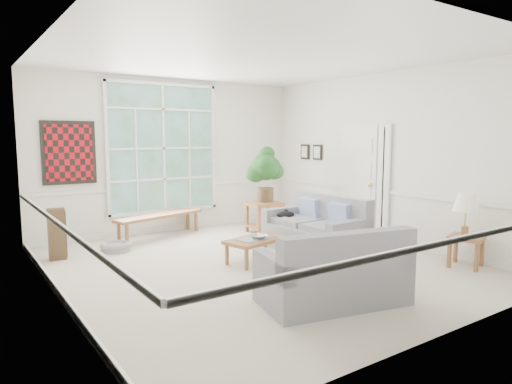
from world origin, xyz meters
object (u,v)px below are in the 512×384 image
Objects in this scene: end_table at (264,217)px; loveseat_right at (314,224)px; side_table at (466,251)px; coffee_table at (256,250)px; loveseat_front at (333,265)px.

loveseat_right is at bearing -96.96° from end_table.
coffee_table is at bearing 140.50° from side_table.
side_table is at bearing 11.68° from loveseat_front.
side_table reaches higher than coffee_table.
end_table is at bearing 39.16° from coffee_table.
loveseat_front is at bearing -113.64° from end_table.
loveseat_front reaches higher than side_table.
loveseat_right is 2.26m from side_table.
loveseat_right is 1.05× the size of loveseat_front.
end_table is (1.55, 3.54, -0.14)m from loveseat_front.
side_table is (1.05, -3.59, -0.07)m from end_table.
side_table is (2.35, -1.94, 0.05)m from coffee_table.
loveseat_front is (-1.34, -1.83, -0.02)m from loveseat_right.
loveseat_front is 3.53× the size of side_table.
loveseat_right is 1.13m from coffee_table.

